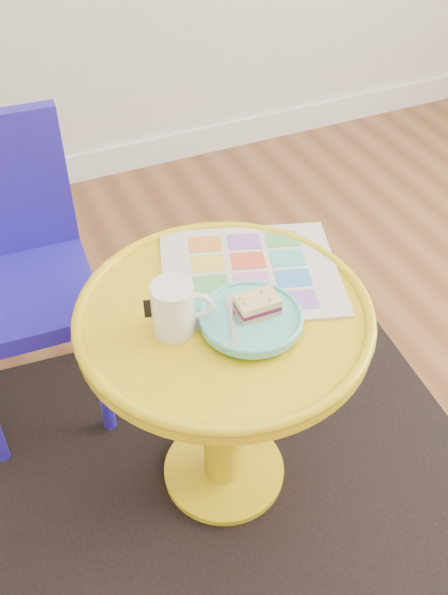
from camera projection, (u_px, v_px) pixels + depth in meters
name	position (u px, v px, depth m)	size (l,w,h in m)	color
floor	(418.00, 586.00, 1.50)	(4.00, 4.00, 0.00)	brown
rug	(224.00, 472.00, 1.72)	(1.30, 1.10, 0.01)	black
side_table	(224.00, 366.00, 1.44)	(0.61, 0.61, 0.57)	gold
chair	(12.00, 263.00, 1.62)	(0.38, 0.38, 0.81)	#2319A6
newspaper	(250.00, 272.00, 1.42)	(0.38, 0.32, 0.01)	silver
mug	(174.00, 307.00, 1.26)	(0.12, 0.08, 0.11)	white
plate	(251.00, 319.00, 1.29)	(0.20, 0.20, 0.02)	#5EC7BB
cake_slice	(257.00, 305.00, 1.28)	(0.08, 0.06, 0.04)	#D3BC8C
fork	(233.00, 319.00, 1.28)	(0.06, 0.14, 0.00)	silver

